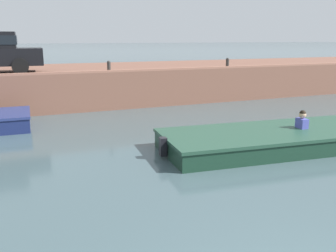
{
  "coord_description": "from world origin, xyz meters",
  "views": [
    {
      "loc": [
        -2.86,
        -2.04,
        2.83
      ],
      "look_at": [
        -0.21,
        4.34,
        1.2
      ],
      "focal_mm": 40.0,
      "sensor_mm": 36.0,
      "label": 1
    }
  ],
  "objects": [
    {
      "name": "ground_plane",
      "position": [
        0.0,
        6.19,
        0.0
      ],
      "size": [
        400.0,
        400.0,
        0.0
      ],
      "primitive_type": "plane",
      "color": "#3D5156"
    },
    {
      "name": "far_quay_wall",
      "position": [
        0.0,
        15.39,
        0.76
      ],
      "size": [
        60.0,
        6.0,
        1.51
      ],
      "primitive_type": "cube",
      "color": "brown",
      "rests_on": "ground"
    },
    {
      "name": "far_wall_coping",
      "position": [
        0.0,
        12.51,
        1.55
      ],
      "size": [
        60.0,
        0.24,
        0.08
      ],
      "primitive_type": "cube",
      "color": "#925F4C",
      "rests_on": "far_quay_wall"
    },
    {
      "name": "motorboat_passing",
      "position": [
        3.58,
        5.61,
        0.24
      ],
      "size": [
        7.16,
        2.82,
        0.97
      ],
      "color": "#193828",
      "rests_on": "ground"
    },
    {
      "name": "mooring_bollard_mid",
      "position": [
        0.71,
        12.64,
        1.75
      ],
      "size": [
        0.15,
        0.15,
        0.44
      ],
      "color": "#2D2B28",
      "rests_on": "far_quay_wall"
    },
    {
      "name": "mooring_bollard_east",
      "position": [
        6.14,
        12.64,
        1.75
      ],
      "size": [
        0.15,
        0.15,
        0.44
      ],
      "color": "#2D2B28",
      "rests_on": "far_quay_wall"
    }
  ]
}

